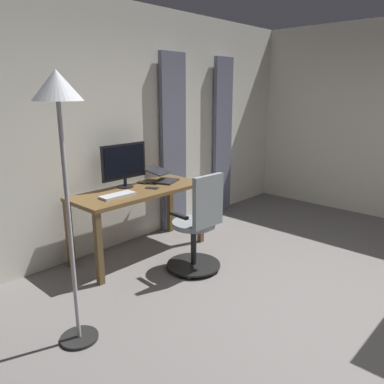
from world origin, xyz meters
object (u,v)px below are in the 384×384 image
(desk, at_px, (139,198))
(computer_monitor, at_px, (124,163))
(laptop, at_px, (162,177))
(office_chair, at_px, (198,228))
(floor_lamp, at_px, (60,119))
(cell_phone_by_monitor, at_px, (143,183))
(cell_phone_face_up, at_px, (152,188))
(computer_keyboard, at_px, (118,195))

(desk, xyz_separation_m, computer_monitor, (0.04, -0.19, 0.38))
(computer_monitor, relative_size, laptop, 1.35)
(computer_monitor, xyz_separation_m, laptop, (-0.46, 0.12, -0.22))
(desk, relative_size, office_chair, 1.48)
(office_chair, xyz_separation_m, laptop, (-0.29, -0.84, 0.34))
(computer_monitor, xyz_separation_m, floor_lamp, (1.28, 1.06, 0.59))
(cell_phone_by_monitor, bearing_deg, desk, 36.87)
(cell_phone_face_up, xyz_separation_m, cell_phone_by_monitor, (-0.09, -0.26, 0.00))
(computer_monitor, height_order, floor_lamp, floor_lamp)
(computer_keyboard, height_order, floor_lamp, floor_lamp)
(cell_phone_by_monitor, distance_m, floor_lamp, 2.05)
(cell_phone_face_up, xyz_separation_m, floor_lamp, (1.44, 0.79, 0.86))
(desk, height_order, cell_phone_by_monitor, cell_phone_by_monitor)
(desk, relative_size, computer_monitor, 2.64)
(cell_phone_face_up, bearing_deg, computer_monitor, -80.65)
(computer_keyboard, height_order, laptop, laptop)
(cell_phone_face_up, distance_m, cell_phone_by_monitor, 0.28)
(office_chair, bearing_deg, desk, 102.66)
(office_chair, height_order, laptop, office_chair)
(laptop, bearing_deg, desk, -12.29)
(office_chair, distance_m, floor_lamp, 1.85)
(computer_keyboard, xyz_separation_m, cell_phone_face_up, (-0.46, 0.01, -0.01))
(floor_lamp, bearing_deg, office_chair, -175.93)
(laptop, height_order, floor_lamp, floor_lamp)
(cell_phone_by_monitor, height_order, floor_lamp, floor_lamp)
(floor_lamp, bearing_deg, computer_keyboard, -140.83)
(laptop, distance_m, cell_phone_by_monitor, 0.24)
(computer_keyboard, bearing_deg, cell_phone_by_monitor, -155.06)
(computer_keyboard, relative_size, cell_phone_face_up, 2.58)
(laptop, xyz_separation_m, cell_phone_face_up, (0.30, 0.15, -0.05))
(office_chair, relative_size, laptop, 2.41)
(laptop, bearing_deg, cell_phone_by_monitor, -50.21)
(cell_phone_by_monitor, relative_size, floor_lamp, 0.07)
(cell_phone_face_up, relative_size, floor_lamp, 0.07)
(computer_monitor, distance_m, laptop, 0.52)
(cell_phone_face_up, bearing_deg, office_chair, 68.12)
(desk, xyz_separation_m, cell_phone_face_up, (-0.12, 0.08, 0.11))
(office_chair, distance_m, computer_monitor, 1.12)
(office_chair, bearing_deg, laptop, 74.00)
(cell_phone_by_monitor, bearing_deg, office_chair, 80.54)
(office_chair, bearing_deg, cell_phone_face_up, 93.49)
(laptop, bearing_deg, floor_lamp, 6.19)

